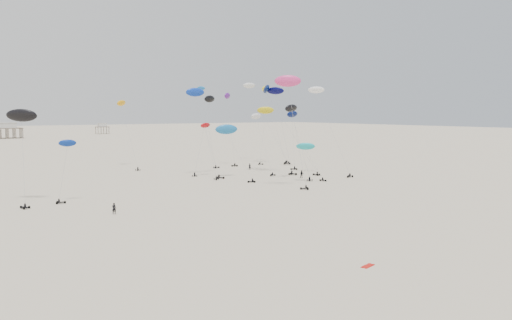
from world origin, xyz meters
TOP-DOWN VIEW (x-y plane):
  - ground_plane at (0.00, 200.00)m, footprint 900.00×900.00m
  - pavilion_main at (-10.00, 350.00)m, footprint 21.00×13.00m
  - pavilion_small at (60.00, 380.00)m, footprint 9.00×7.00m
  - rig_0 at (21.38, 97.74)m, footprint 7.08×4.80m
  - rig_1 at (8.03, 122.87)m, footprint 9.02×5.03m
  - rig_2 at (22.83, 119.92)m, footprint 6.37×14.21m
  - rig_3 at (5.68, 117.09)m, footprint 3.86×9.50m
  - rig_4 at (36.47, 136.75)m, footprint 7.22×5.35m
  - rig_6 at (25.06, 113.96)m, footprint 4.48×9.99m
  - rig_7 at (-32.13, 101.48)m, footprint 4.46×2.76m
  - rig_8 at (-38.14, 105.81)m, footprint 5.94×11.00m
  - rig_9 at (24.29, 138.14)m, footprint 4.08×6.78m
  - rig_10 at (36.89, 123.39)m, footprint 7.88×8.67m
  - rig_11 at (18.11, 139.99)m, footprint 3.51×13.69m
  - rig_12 at (33.29, 105.79)m, footprint 5.33×13.50m
  - rig_13 at (9.43, 113.71)m, footprint 5.91×13.46m
  - rig_14 at (5.29, 120.96)m, footprint 5.59×11.23m
  - rig_15 at (24.22, 116.03)m, footprint 10.48×16.54m
  - rig_16 at (21.20, 102.49)m, footprint 4.97×8.07m
  - rig_17 at (11.32, 92.09)m, footprint 5.75×7.14m
  - rig_18 at (39.19, 137.34)m, footprint 5.93×11.81m
  - rig_20 at (39.15, 145.70)m, footprint 8.44×15.91m
  - rig_21 at (-3.24, 151.28)m, footprint 4.54×16.75m
  - spectator_0 at (-28.34, 86.43)m, footprint 0.94×0.83m
  - spectator_1 at (24.05, 103.39)m, footprint 1.26×1.14m
  - spectator_3 at (23.28, 125.50)m, footprint 0.89×0.75m
  - grounded_kite_b at (-14.99, 44.92)m, footprint 1.92×1.13m

SIDE VIEW (x-z plane):
  - ground_plane at x=0.00m, z-range 0.00..0.00m
  - spectator_0 at x=-28.34m, z-range -1.08..1.08m
  - spectator_1 at x=24.05m, z-range -1.12..1.12m
  - spectator_3 at x=23.28m, z-range -1.04..1.04m
  - grounded_kite_b at x=-14.99m, z-range -0.04..0.04m
  - pavilion_small at x=60.00m, z-range -0.51..7.49m
  - pavilion_main at x=-10.00m, z-range -0.68..9.12m
  - rig_7 at x=-32.13m, z-range 0.99..12.40m
  - rig_0 at x=21.38m, z-range 2.24..11.62m
  - rig_3 at x=5.68m, z-range 1.81..15.92m
  - rig_13 at x=9.43m, z-range 3.18..18.25m
  - rig_2 at x=22.83m, z-range 2.37..20.83m
  - rig_11 at x=18.11m, z-range -0.23..24.87m
  - rig_10 at x=36.89m, z-range 3.87..20.87m
  - rig_16 at x=21.20m, z-range 4.07..22.29m
  - rig_8 at x=-38.14m, z-range 5.42..22.70m
  - rig_21 at x=-3.24m, z-range 3.44..25.37m
  - rig_1 at x=8.03m, z-range 4.33..24.91m
  - rig_4 at x=36.47m, z-range 6.15..24.17m
  - rig_9 at x=24.29m, z-range 4.38..26.43m
  - rig_6 at x=25.06m, z-range 4.96..27.89m
  - rig_12 at x=33.29m, z-range 4.78..28.40m
  - rig_14 at x=5.29m, z-range 5.93..28.59m
  - rig_18 at x=39.19m, z-range 4.91..29.64m
  - rig_15 at x=24.22m, z-range 6.95..32.13m
  - rig_17 at x=11.32m, z-range 8.06..32.04m
  - rig_20 at x=39.15m, z-range 6.44..34.20m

